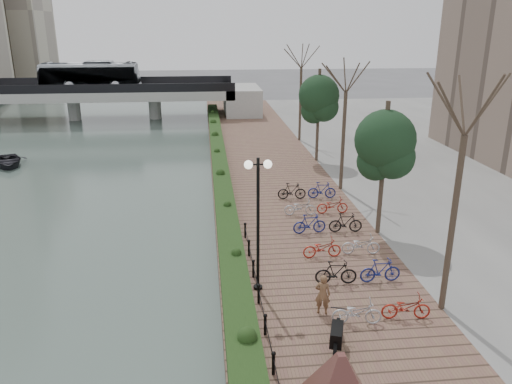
{
  "coord_description": "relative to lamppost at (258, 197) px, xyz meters",
  "views": [
    {
      "loc": [
        -0.37,
        -13.11,
        10.29
      ],
      "look_at": [
        2.18,
        11.43,
        2.0
      ],
      "focal_mm": 35.0,
      "sensor_mm": 36.0,
      "label": 1
    }
  ],
  "objects": [
    {
      "name": "lamppost",
      "position": [
        0.0,
        0.0,
        0.0
      ],
      "size": [
        1.02,
        0.32,
        5.27
      ],
      "color": "black",
      "rests_on": "promenade"
    },
    {
      "name": "inland_pavement",
      "position": [
        18.51,
        13.41,
        -4.01
      ],
      "size": [
        24.0,
        75.0,
        0.5
      ],
      "primitive_type": "cube",
      "color": "slate",
      "rests_on": "ground"
    },
    {
      "name": "promenade",
      "position": [
        2.51,
        13.41,
        -4.01
      ],
      "size": [
        8.0,
        75.0,
        0.5
      ],
      "primitive_type": "cube",
      "color": "brown",
      "rests_on": "ground"
    },
    {
      "name": "ground",
      "position": [
        -1.49,
        -4.09,
        -4.26
      ],
      "size": [
        220.0,
        220.0,
        0.0
      ],
      "primitive_type": "plane",
      "color": "#59595B",
      "rests_on": "ground"
    },
    {
      "name": "motorcycle",
      "position": [
        2.07,
        -4.05,
        -3.23
      ],
      "size": [
        1.04,
        1.78,
        1.06
      ],
      "primitive_type": null,
      "rotation": [
        0.0,
        0.0,
        -0.32
      ],
      "color": "black",
      "rests_on": "promenade"
    },
    {
      "name": "bicycle_parking",
      "position": [
        4.01,
        3.67,
        -3.29
      ],
      "size": [
        2.4,
        14.69,
        1.0
      ],
      "color": "#B7B7BC",
      "rests_on": "promenade"
    },
    {
      "name": "boat",
      "position": [
        -16.92,
        21.37,
        -3.84
      ],
      "size": [
        3.94,
        4.59,
        0.8
      ],
      "primitive_type": "imported",
      "rotation": [
        0.0,
        0.0,
        0.35
      ],
      "color": "black",
      "rests_on": "river_water"
    },
    {
      "name": "pedestrian",
      "position": [
        2.09,
        -1.99,
        -3.01
      ],
      "size": [
        0.63,
        0.51,
        1.51
      ],
      "primitive_type": "imported",
      "rotation": [
        0.0,
        0.0,
        2.84
      ],
      "color": "brown",
      "rests_on": "promenade"
    },
    {
      "name": "bridge",
      "position": [
        -16.05,
        40.91,
        -0.89
      ],
      "size": [
        36.0,
        10.77,
        6.5
      ],
      "color": "#A2A29D",
      "rests_on": "ground"
    },
    {
      "name": "chain_fence",
      "position": [
        -0.09,
        -2.09,
        -3.41
      ],
      "size": [
        0.1,
        14.1,
        0.7
      ],
      "color": "black",
      "rests_on": "promenade"
    },
    {
      "name": "river_water",
      "position": [
        -16.49,
        20.91,
        -4.25
      ],
      "size": [
        30.0,
        130.0,
        0.02
      ],
      "primitive_type": "cube",
      "color": "#42534C",
      "rests_on": "ground"
    },
    {
      "name": "street_trees",
      "position": [
        6.51,
        8.59,
        -0.58
      ],
      "size": [
        3.2,
        37.12,
        6.8
      ],
      "color": "#33241E",
      "rests_on": "promenade"
    },
    {
      "name": "hedge",
      "position": [
        -0.89,
        15.91,
        -3.46
      ],
      "size": [
        1.1,
        56.0,
        0.6
      ],
      "primitive_type": "cube",
      "color": "#1A3312",
      "rests_on": "promenade"
    }
  ]
}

